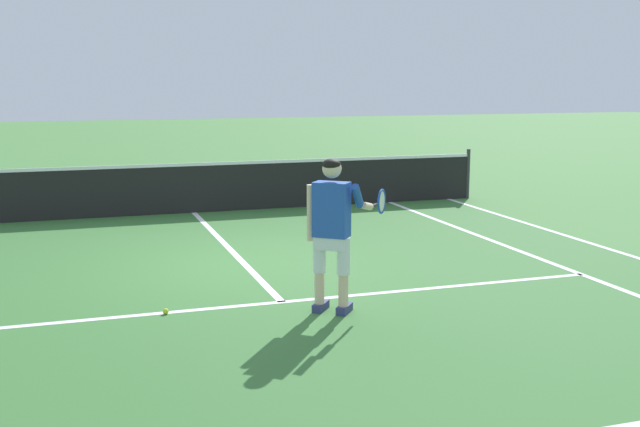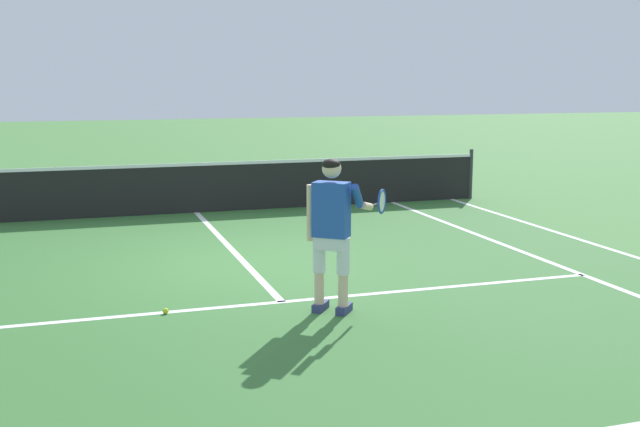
# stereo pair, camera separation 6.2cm
# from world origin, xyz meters

# --- Properties ---
(ground_plane) EXTENTS (80.00, 80.00, 0.00)m
(ground_plane) POSITION_xyz_m (0.00, 0.00, 0.00)
(ground_plane) COLOR #477F3D
(court_inner_surface) EXTENTS (10.98, 10.75, 0.00)m
(court_inner_surface) POSITION_xyz_m (0.00, -0.77, 0.00)
(court_inner_surface) COLOR #387033
(court_inner_surface) RESTS_ON ground
(line_service) EXTENTS (8.23, 0.10, 0.01)m
(line_service) POSITION_xyz_m (0.00, -2.00, 0.00)
(line_service) COLOR white
(line_service) RESTS_ON ground
(line_centre_service) EXTENTS (0.10, 6.40, 0.01)m
(line_centre_service) POSITION_xyz_m (0.00, 1.20, 0.00)
(line_centre_service) COLOR white
(line_centre_service) RESTS_ON ground
(line_singles_right) EXTENTS (0.10, 10.35, 0.01)m
(line_singles_right) POSITION_xyz_m (4.12, -0.77, 0.00)
(line_singles_right) COLOR white
(line_singles_right) RESTS_ON ground
(line_doubles_right) EXTENTS (0.10, 10.35, 0.01)m
(line_doubles_right) POSITION_xyz_m (5.49, -0.77, 0.00)
(line_doubles_right) COLOR white
(line_doubles_right) RESTS_ON ground
(tennis_net) EXTENTS (11.96, 0.08, 1.07)m
(tennis_net) POSITION_xyz_m (0.00, 4.40, 0.50)
(tennis_net) COLOR #333338
(tennis_net) RESTS_ON ground
(tennis_player) EXTENTS (1.12, 0.82, 1.71)m
(tennis_player) POSITION_xyz_m (0.44, -2.54, 0.99)
(tennis_player) COLOR navy
(tennis_player) RESTS_ON ground
(tennis_ball_near_feet) EXTENTS (0.07, 0.07, 0.07)m
(tennis_ball_near_feet) POSITION_xyz_m (-1.34, -2.04, 0.03)
(tennis_ball_near_feet) COLOR #CCE02D
(tennis_ball_near_feet) RESTS_ON ground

